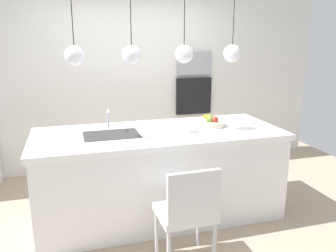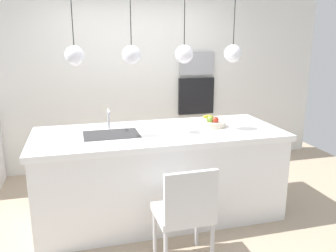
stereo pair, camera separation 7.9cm
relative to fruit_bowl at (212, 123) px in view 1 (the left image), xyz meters
name	(u,v)px [view 1 (the left image)]	position (x,y,z in m)	size (l,w,h in m)	color
floor	(159,213)	(-0.62, -0.04, -1.00)	(6.60, 6.60, 0.00)	tan
back_wall	(130,81)	(-0.62, 1.61, 0.30)	(6.00, 0.10, 2.60)	silver
kitchen_island	(159,173)	(-0.62, -0.04, -0.52)	(2.61, 1.06, 0.96)	white
sink_basin	(111,135)	(-1.12, -0.04, -0.05)	(0.56, 0.40, 0.02)	#2D2D30
faucet	(108,117)	(-1.12, 0.17, 0.10)	(0.02, 0.17, 0.22)	silver
fruit_bowl	(212,123)	(0.00, 0.00, 0.00)	(0.29, 0.29, 0.14)	beige
microwave	(194,63)	(0.36, 1.54, 0.54)	(0.54, 0.08, 0.34)	#9E9EA3
oven	(193,96)	(0.36, 1.54, 0.04)	(0.56, 0.08, 0.56)	black
chair_near	(188,210)	(-0.63, -0.98, -0.48)	(0.47, 0.43, 0.91)	silver
pendant_light_left	(75,55)	(-1.43, -0.04, 0.76)	(0.19, 0.19, 0.79)	silver
pendant_light_center_left	(132,55)	(-0.89, -0.04, 0.76)	(0.19, 0.19, 0.79)	silver
pendant_light_center_right	(184,54)	(-0.35, -0.04, 0.76)	(0.19, 0.19, 0.79)	silver
pendant_light_right	(232,53)	(0.19, -0.04, 0.76)	(0.19, 0.19, 0.79)	silver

